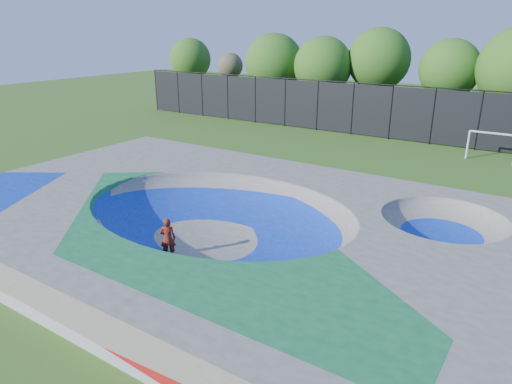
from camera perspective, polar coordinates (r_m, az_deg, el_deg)
ground at (r=17.98m, az=-4.73°, el=-6.12°), size 120.00×120.00×0.00m
skate_deck at (r=17.67m, az=-4.80°, el=-3.93°), size 22.00×14.00×1.50m
skater at (r=16.65m, az=-10.96°, el=-5.71°), size 0.67×0.63×1.53m
skateboard at (r=16.98m, az=-10.80°, el=-7.97°), size 0.78×0.59×0.05m
soccer_goal at (r=31.86m, az=27.42°, el=5.63°), size 2.81×0.12×1.85m
fence at (r=35.64m, az=16.53°, el=9.64°), size 48.09×0.09×4.04m
treeline at (r=39.81m, az=21.91°, el=14.39°), size 52.95×7.65×8.67m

